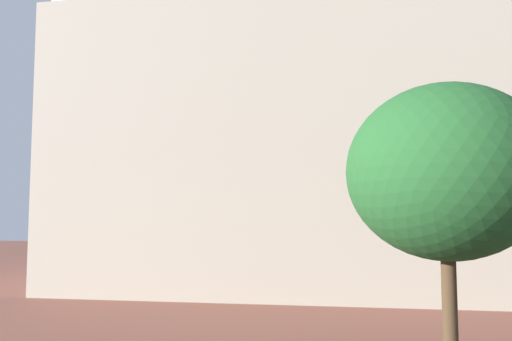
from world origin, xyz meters
name	(u,v)px	position (x,y,z in m)	size (l,w,h in m)	color
landmark_building	(299,122)	(-0.93, 29.09, 9.07)	(24.13, 13.78, 33.85)	#B2A893
tree_curb_far	(446,172)	(3.76, 12.72, 4.85)	(4.62, 4.62, 6.95)	#4C3823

